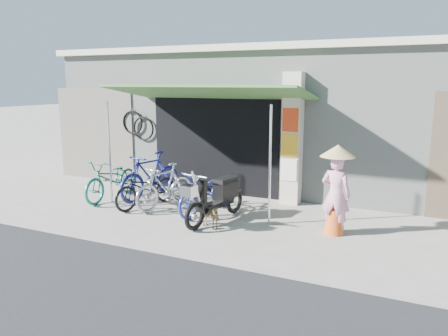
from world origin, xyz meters
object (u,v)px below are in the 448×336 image
at_px(bike_blue, 151,176).
at_px(street_dog, 209,216).
at_px(bike_black, 146,187).
at_px(nun, 336,190).
at_px(bike_navy, 208,192).
at_px(bike_silver, 165,186).
at_px(moped, 217,197).
at_px(bike_teal, 112,179).

relative_size(bike_blue, street_dog, 3.24).
distance_m(bike_black, nun, 4.22).
bearing_deg(nun, bike_navy, 4.52).
distance_m(bike_silver, bike_navy, 1.05).
relative_size(bike_blue, moped, 1.00).
bearing_deg(bike_silver, moped, 1.96).
distance_m(bike_silver, nun, 3.78).
height_order(bike_teal, bike_black, bike_teal).
height_order(bike_silver, street_dog, bike_silver).
bearing_deg(moped, bike_blue, 168.80).
distance_m(bike_black, bike_silver, 0.44).
bearing_deg(moped, nun, 15.97).
bearing_deg(bike_black, nun, 14.65).
relative_size(bike_teal, street_dog, 3.23).
xyz_separation_m(bike_blue, street_dog, (2.24, -1.34, -0.32)).
relative_size(bike_blue, bike_navy, 1.06).
relative_size(bike_silver, nun, 0.99).
distance_m(bike_teal, moped, 3.06).
distance_m(bike_blue, bike_navy, 1.85).
relative_size(bike_navy, nun, 1.06).
relative_size(bike_blue, bike_black, 1.10).
height_order(bike_black, nun, nun).
height_order(bike_blue, street_dog, bike_blue).
bearing_deg(bike_teal, bike_silver, -5.93).
height_order(bike_teal, moped, moped).
bearing_deg(nun, bike_blue, 0.11).
distance_m(bike_blue, bike_silver, 0.91).
distance_m(bike_teal, bike_blue, 0.93).
relative_size(bike_silver, moped, 0.88).
bearing_deg(bike_navy, street_dog, -49.57).
relative_size(bike_teal, bike_navy, 1.06).
bearing_deg(bike_blue, bike_navy, -2.38).
relative_size(bike_silver, street_dog, 2.86).
bearing_deg(bike_blue, bike_black, -51.26).
bearing_deg(nun, bike_teal, 5.59).
height_order(bike_navy, moped, moped).
relative_size(bike_blue, bike_silver, 1.13).
distance_m(bike_teal, bike_navy, 2.62).
bearing_deg(bike_navy, bike_silver, -163.73).
relative_size(bike_teal, bike_silver, 1.13).
bearing_deg(bike_blue, moped, -9.33).
height_order(bike_silver, moped, moped).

